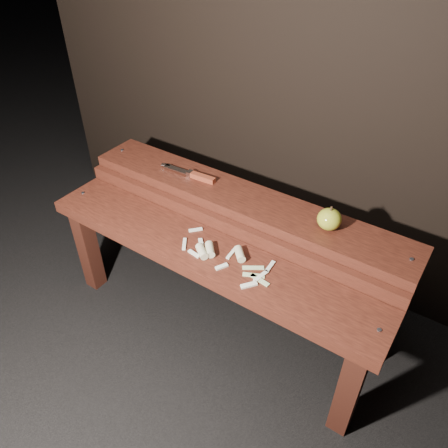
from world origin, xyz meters
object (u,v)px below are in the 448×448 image
Objects in this scene: apple at (329,219)px; knife at (196,175)px; bench_rear_tier at (241,217)px; bench_front_tier at (203,267)px.

knife is (-0.51, 0.00, -0.02)m from apple.
bench_rear_tier is at bearing -179.20° from apple.
bench_rear_tier is at bearing -1.91° from knife.
apple reaches higher than bench_rear_tier.
apple is 0.51m from knife.
apple is at bearing -0.26° from knife.
bench_rear_tier reaches higher than bench_front_tier.
apple is at bearing 36.85° from bench_front_tier.
bench_front_tier is at bearing -49.82° from knife.
bench_rear_tier is 0.22m from knife.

